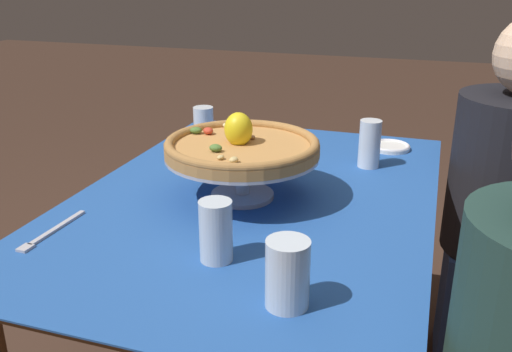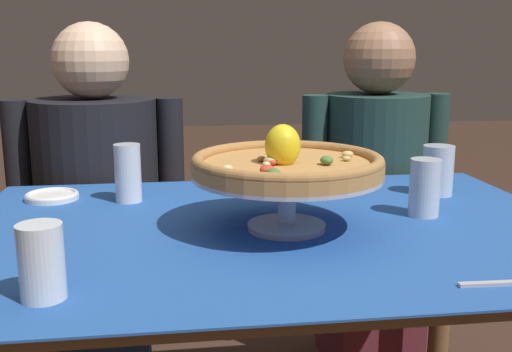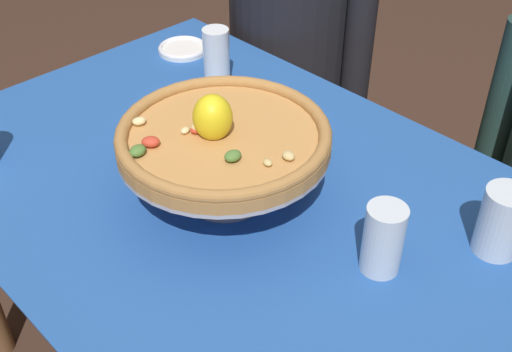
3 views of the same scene
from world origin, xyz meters
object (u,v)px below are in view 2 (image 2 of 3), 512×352
at_px(water_glass_side_right, 424,192).
at_px(water_glass_front_left, 42,267).
at_px(water_glass_back_right, 437,174).
at_px(water_glass_back_left, 128,177).
at_px(pizza, 287,163).
at_px(side_plate, 52,196).
at_px(diner_left, 99,213).
at_px(pizza_stand, 287,187).
at_px(diner_right, 373,210).

relative_size(water_glass_side_right, water_glass_front_left, 1.10).
relative_size(water_glass_back_right, water_glass_back_left, 0.90).
height_order(pizza, water_glass_front_left, pizza).
bearing_deg(side_plate, water_glass_back_left, -13.21).
bearing_deg(diner_left, water_glass_front_left, -87.65).
bearing_deg(water_glass_back_right, water_glass_side_right, -122.04).
relative_size(water_glass_side_right, diner_left, 0.11).
bearing_deg(water_glass_back_left, water_glass_side_right, -18.24).
relative_size(pizza, water_glass_side_right, 3.03).
bearing_deg(pizza, water_glass_side_right, 10.55).
bearing_deg(diner_left, pizza_stand, -56.21).
distance_m(water_glass_back_right, water_glass_front_left, 1.00).
distance_m(pizza_stand, pizza, 0.05).
bearing_deg(water_glass_side_right, water_glass_back_left, 161.76).
distance_m(water_glass_side_right, side_plate, 0.88).
height_order(water_glass_side_right, diner_right, diner_right).
bearing_deg(water_glass_front_left, water_glass_back_left, 81.29).
height_order(pizza, water_glass_side_right, pizza).
bearing_deg(water_glass_front_left, side_plate, 99.59).
bearing_deg(pizza_stand, water_glass_side_right, 10.33).
xyz_separation_m(water_glass_front_left, diner_right, (0.84, 0.95, -0.21)).
relative_size(water_glass_back_right, diner_left, 0.11).
xyz_separation_m(water_glass_side_right, diner_right, (0.10, 0.61, -0.21)).
height_order(side_plate, diner_left, diner_left).
xyz_separation_m(pizza_stand, side_plate, (-0.52, 0.32, -0.08)).
distance_m(pizza, water_glass_back_left, 0.44).
height_order(water_glass_side_right, diner_left, diner_left).
height_order(water_glass_back_left, diner_right, diner_right).
distance_m(water_glass_front_left, diner_right, 1.29).
distance_m(water_glass_side_right, diner_right, 0.65).
bearing_deg(pizza, water_glass_back_left, 140.58).
distance_m(pizza, diner_right, 0.84).
relative_size(pizza_stand, water_glass_back_left, 2.76).
relative_size(water_glass_front_left, diner_right, 0.10).
height_order(pizza_stand, diner_left, diner_left).
relative_size(water_glass_side_right, water_glass_back_right, 1.02).
height_order(pizza_stand, water_glass_back_left, water_glass_back_left).
bearing_deg(diner_right, side_plate, -159.80).
relative_size(water_glass_front_left, water_glass_back_left, 0.83).
bearing_deg(water_glass_back_right, pizza, -151.17).
distance_m(water_glass_back_left, diner_right, 0.87).
bearing_deg(water_glass_side_right, water_glass_back_right, 57.96).
bearing_deg(side_plate, pizza, -31.41).
xyz_separation_m(water_glass_side_right, side_plate, (-0.84, 0.26, -0.05)).
bearing_deg(water_glass_front_left, water_glass_side_right, 25.06).
height_order(pizza_stand, side_plate, pizza_stand).
bearing_deg(water_glass_back_right, diner_left, 152.99).
distance_m(pizza, water_glass_back_right, 0.50).
bearing_deg(water_glass_back_right, water_glass_front_left, -148.41).
bearing_deg(water_glass_side_right, water_glass_front_left, -154.94).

